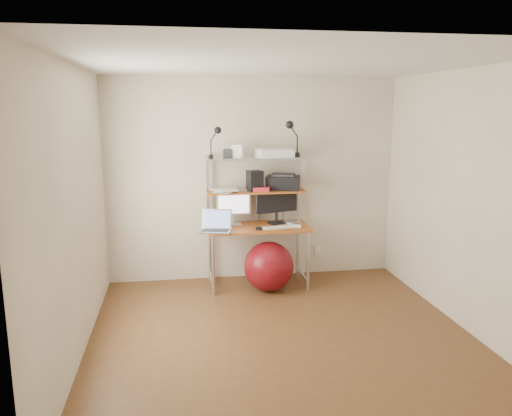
{
  "coord_description": "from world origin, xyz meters",
  "views": [
    {
      "loc": [
        -0.94,
        -4.28,
        2.13
      ],
      "look_at": [
        -0.07,
        1.15,
        1.02
      ],
      "focal_mm": 35.0,
      "sensor_mm": 36.0,
      "label": 1
    }
  ],
  "objects_px": {
    "monitor_silver": "(234,204)",
    "printer": "(283,182)",
    "monitor_black": "(277,201)",
    "laptop": "(216,226)",
    "exercise_ball": "(269,266)"
  },
  "relations": [
    {
      "from": "monitor_silver",
      "to": "exercise_ball",
      "type": "relative_size",
      "value": 0.78
    },
    {
      "from": "laptop",
      "to": "exercise_ball",
      "type": "distance_m",
      "value": 0.79
    },
    {
      "from": "monitor_silver",
      "to": "monitor_black",
      "type": "bearing_deg",
      "value": -2.89
    },
    {
      "from": "monitor_silver",
      "to": "printer",
      "type": "height_order",
      "value": "printer"
    },
    {
      "from": "monitor_black",
      "to": "exercise_ball",
      "type": "relative_size",
      "value": 0.93
    },
    {
      "from": "monitor_silver",
      "to": "laptop",
      "type": "distance_m",
      "value": 0.43
    },
    {
      "from": "monitor_silver",
      "to": "monitor_black",
      "type": "xyz_separation_m",
      "value": [
        0.53,
        -0.02,
        0.03
      ]
    },
    {
      "from": "monitor_silver",
      "to": "printer",
      "type": "bearing_deg",
      "value": 0.85
    },
    {
      "from": "monitor_silver",
      "to": "printer",
      "type": "relative_size",
      "value": 0.99
    },
    {
      "from": "monitor_black",
      "to": "laptop",
      "type": "height_order",
      "value": "monitor_black"
    },
    {
      "from": "monitor_black",
      "to": "printer",
      "type": "height_order",
      "value": "printer"
    },
    {
      "from": "printer",
      "to": "exercise_ball",
      "type": "bearing_deg",
      "value": -104.98
    },
    {
      "from": "monitor_black",
      "to": "laptop",
      "type": "bearing_deg",
      "value": -176.61
    },
    {
      "from": "monitor_silver",
      "to": "laptop",
      "type": "height_order",
      "value": "monitor_silver"
    },
    {
      "from": "printer",
      "to": "exercise_ball",
      "type": "height_order",
      "value": "printer"
    }
  ]
}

